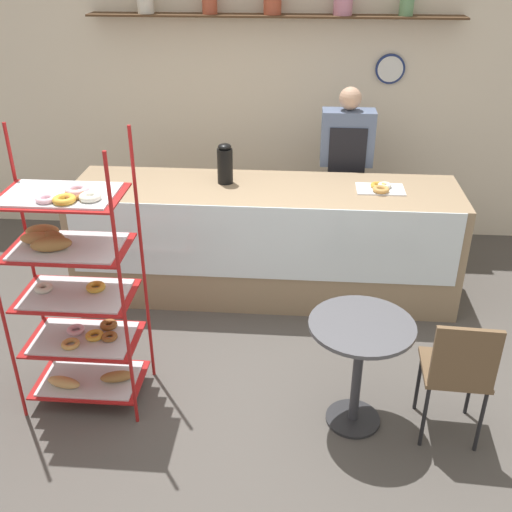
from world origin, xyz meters
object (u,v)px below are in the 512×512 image
Objects in this scene: pastry_rack at (75,290)px; cafe_table at (360,350)px; person_worker at (345,171)px; coffee_carafe at (225,164)px; donut_tray_counter at (381,188)px; cafe_chair at (459,368)px.

pastry_rack is 1.77m from cafe_table.
person_worker is 4.92× the size of coffee_carafe.
cafe_table is (-0.01, -2.21, -0.33)m from person_worker.
person_worker is at bearing 110.81° from donut_tray_counter.
pastry_rack is at bearing -115.93° from coffee_carafe.
cafe_table is 2.01m from coffee_carafe.
pastry_rack reaches higher than cafe_table.
donut_tray_counter reaches higher than cafe_table.
pastry_rack is 5.43× the size of coffee_carafe.
person_worker is 2.42m from cafe_chair.
cafe_table is 1.65m from donut_tray_counter.
cafe_chair reaches higher than cafe_table.
donut_tray_counter reaches higher than cafe_chair.
cafe_chair is at bearing -5.52° from pastry_rack.
pastry_rack is 2.74m from person_worker.
coffee_carafe reaches higher than cafe_chair.
person_worker is at bearing 29.33° from coffee_carafe.
pastry_rack is 2.41× the size of cafe_table.
cafe_chair is (0.55, -2.33, -0.34)m from person_worker.
pastry_rack is at bearing -2.48° from cafe_chair.
cafe_chair is 2.66× the size of coffee_carafe.
person_worker is 1.18m from coffee_carafe.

